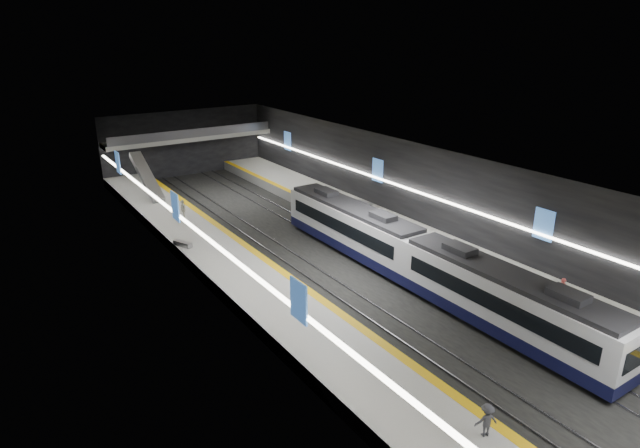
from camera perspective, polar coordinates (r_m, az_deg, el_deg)
ground at (r=39.79m, az=4.01°, el=-5.57°), size 70.00×70.00×0.00m
ceiling at (r=37.04m, az=4.31°, el=5.65°), size 20.00×70.00×0.04m
wall_left at (r=33.46m, az=-9.58°, el=-3.45°), size 0.04×70.00×8.00m
wall_right at (r=44.76m, az=14.37°, el=2.30°), size 0.04×70.00×8.00m
wall_back at (r=68.29m, az=-14.22°, el=8.36°), size 20.00×0.04×8.00m
platform_left at (r=35.94m, az=-5.60°, el=-7.72°), size 5.00×70.00×1.00m
tile_surface_left at (r=35.70m, az=-5.63°, el=-6.99°), size 5.00×70.00×0.02m
tactile_strip_left at (r=36.65m, az=-2.58°, el=-6.14°), size 0.60×70.00×0.02m
platform_right at (r=44.21m, az=11.78°, el=-2.55°), size 5.00×70.00×1.00m
tile_surface_right at (r=44.02m, az=11.83°, el=-1.93°), size 5.00×70.00×0.02m
tactile_strip_right at (r=42.57m, az=9.73°, el=-2.55°), size 0.60×70.00×0.02m
rails at (r=39.77m, az=4.02°, el=-5.49°), size 6.52×70.00×0.12m
train at (r=38.03m, az=10.27°, el=-3.49°), size 2.69×30.04×3.60m
ad_posters at (r=38.81m, az=3.28°, el=0.96°), size 19.94×53.50×2.20m
cove_light_left at (r=33.61m, az=-9.25°, el=-3.69°), size 0.25×68.60×0.12m
cove_light_right at (r=44.68m, az=14.17°, el=2.02°), size 0.25×68.60×0.12m
mezzanine_bridge at (r=66.18m, az=-13.67°, el=8.96°), size 20.00×3.00×1.50m
escalator at (r=57.98m, az=-18.01°, el=4.84°), size 1.20×7.50×3.92m
bench_left_far at (r=43.64m, az=-14.42°, el=-2.08°), size 1.09×1.70×0.40m
bench_right_far at (r=52.05m, az=4.64°, el=2.16°), size 0.97×1.90×0.45m
passenger_right_a at (r=36.95m, az=24.43°, el=-6.46°), size 0.54×0.68×1.65m
passenger_left_a at (r=49.64m, az=-14.40°, el=1.49°), size 0.65×1.12×1.79m
passenger_left_b at (r=24.88m, az=17.33°, el=-19.37°), size 1.14×0.92×1.55m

